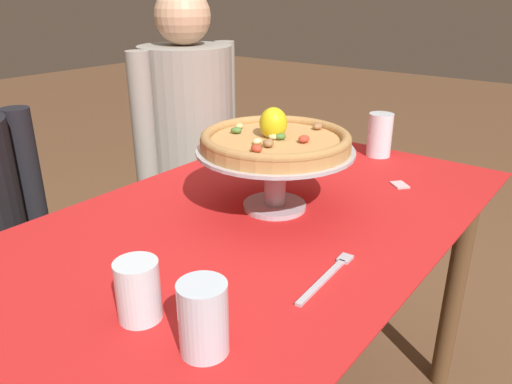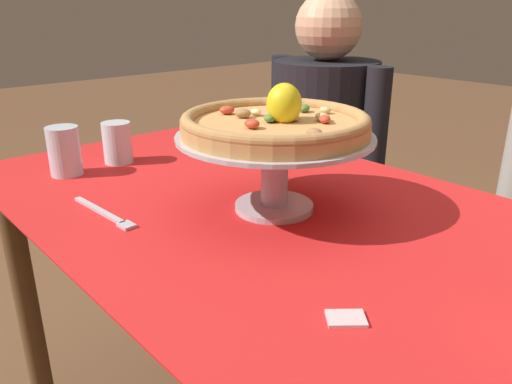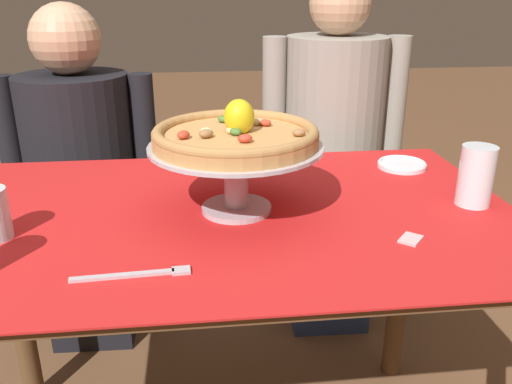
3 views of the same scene
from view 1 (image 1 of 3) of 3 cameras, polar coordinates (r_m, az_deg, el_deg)
The scene contains 10 objects.
dining_table at distance 1.23m, azimuth 0.94°, elevation -7.40°, with size 1.33×0.81×0.76m.
pizza_stand at distance 1.16m, azimuth 2.27°, elevation 3.10°, with size 0.37×0.37×0.15m.
pizza at distance 1.14m, azimuth 2.29°, elevation 6.11°, with size 0.35×0.35×0.09m.
water_glass_front_left at distance 0.74m, azimuth -6.12°, elevation -14.86°, with size 0.07×0.07×0.11m.
water_glass_side_left at distance 0.82m, azimuth -13.49°, elevation -11.40°, with size 0.07×0.07×0.10m.
water_glass_side_right at distance 1.62m, azimuth 14.16°, elevation 6.18°, with size 0.08×0.08×0.14m.
side_plate at distance 1.70m, azimuth 4.85°, elevation 5.74°, with size 0.13×0.13×0.02m.
dinner_fork at distance 0.94m, azimuth 8.41°, elevation -9.52°, with size 0.21×0.03×0.01m.
sugar_packet at distance 1.39m, azimuth 16.35°, elevation 0.80°, with size 0.05×0.04×0.01m, color beige.
diner_right at distance 1.96m, azimuth -7.62°, elevation 3.31°, with size 0.50×0.35×1.27m.
Camera 1 is at (-0.85, -0.64, 1.26)m, focal length 34.43 mm.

